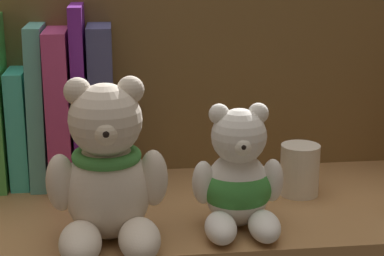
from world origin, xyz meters
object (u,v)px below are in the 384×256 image
object	(u,v)px
book_7	(40,104)
teddy_bear_smaller	(238,180)
book_8	(61,105)
pillar_candle	(300,170)
book_6	(21,125)
book_10	(102,103)
book_5	(0,100)
book_9	(81,94)
teddy_bear_larger	(107,174)

from	to	relation	value
book_7	teddy_bear_smaller	bearing A→B (deg)	-38.29
book_8	pillar_candle	bearing A→B (deg)	-17.48
book_6	book_8	bearing A→B (deg)	0.00
book_6	book_8	distance (cm)	6.19
book_7	book_10	world-z (taller)	book_7
book_5	book_8	distance (cm)	8.20
teddy_bear_smaller	book_10	bearing A→B (deg)	129.35
book_9	book_10	size ratio (longest dim) A/B	1.12
book_10	pillar_candle	world-z (taller)	book_10
teddy_bear_larger	book_9	bearing A→B (deg)	99.71
book_6	teddy_bear_larger	distance (cm)	23.87
book_6	teddy_bear_larger	world-z (taller)	teddy_bear_larger
book_6	book_7	world-z (taller)	book_7
book_5	teddy_bear_smaller	world-z (taller)	book_5
book_8	book_9	distance (cm)	3.12
book_5	book_6	distance (cm)	4.46
teddy_bear_smaller	book_8	bearing A→B (deg)	138.04
book_8	teddy_bear_larger	size ratio (longest dim) A/B	1.16
teddy_bear_larger	pillar_candle	distance (cm)	27.43
book_7	book_8	distance (cm)	2.93
pillar_candle	book_10	bearing A→B (deg)	159.04
book_5	book_8	world-z (taller)	book_5
teddy_bear_larger	book_10	bearing A→B (deg)	92.03
teddy_bear_smaller	book_7	bearing A→B (deg)	141.71
book_5	book_10	world-z (taller)	book_5
book_10	book_5	bearing A→B (deg)	180.00
book_9	pillar_candle	distance (cm)	31.19
pillar_candle	book_9	bearing A→B (deg)	160.97
book_7	pillar_candle	distance (cm)	36.08
teddy_bear_smaller	pillar_candle	bearing A→B (deg)	42.40
book_5	teddy_bear_smaller	size ratio (longest dim) A/B	1.58
book_6	teddy_bear_smaller	bearing A→B (deg)	-35.39
book_10	book_7	bearing A→B (deg)	180.00
book_7	book_8	size ratio (longest dim) A/B	1.03
teddy_bear_smaller	pillar_candle	size ratio (longest dim) A/B	2.17
book_8	book_9	size ratio (longest dim) A/B	0.87
book_5	pillar_candle	world-z (taller)	book_5
book_5	teddy_bear_smaller	distance (cm)	35.21
book_10	pillar_candle	distance (cm)	28.28
book_7	book_9	distance (cm)	5.77
book_9	teddy_bear_larger	xyz separation A→B (cm)	(3.55, -20.74, -4.34)
book_6	book_7	distance (cm)	3.97
book_8	book_10	xyz separation A→B (cm)	(5.52, 0.00, 0.21)
book_9	book_10	distance (cm)	3.12
book_7	book_6	bearing A→B (deg)	180.00
book_7	book_10	distance (cm)	8.44
book_6	book_5	bearing A→B (deg)	180.00
book_5	pillar_candle	size ratio (longest dim) A/B	3.44
book_10	teddy_bear_smaller	bearing A→B (deg)	-50.65
book_5	teddy_bear_larger	distance (cm)	25.52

